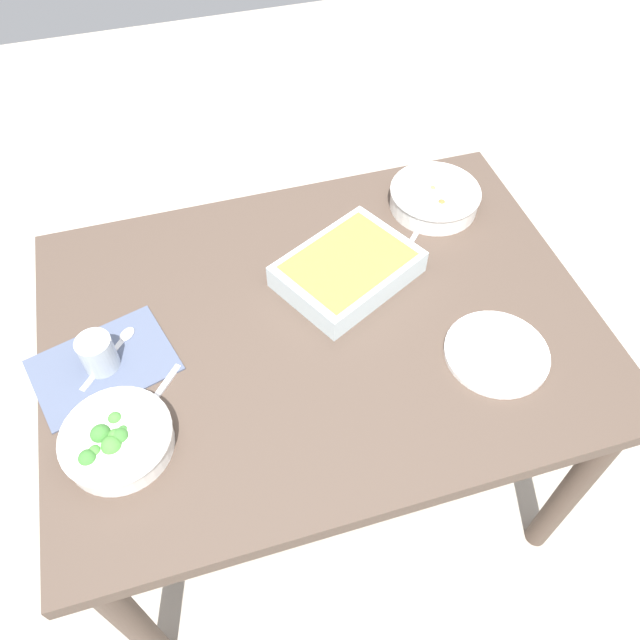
{
  "coord_description": "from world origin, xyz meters",
  "views": [
    {
      "loc": [
        0.24,
        0.81,
        1.81
      ],
      "look_at": [
        0.0,
        0.0,
        0.74
      ],
      "focal_mm": 34.86,
      "sensor_mm": 36.0,
      "label": 1
    }
  ],
  "objects_px": {
    "stew_bowl": "(435,197)",
    "baking_dish": "(348,268)",
    "side_plate": "(497,353)",
    "spoon_by_stew": "(417,232)",
    "broccoli_bowl": "(117,439)",
    "drink_cup": "(99,355)",
    "spoon_by_broccoli": "(147,408)",
    "spoon_spare": "(115,349)"
  },
  "relations": [
    {
      "from": "stew_bowl",
      "to": "side_plate",
      "type": "bearing_deg",
      "value": 83.39
    },
    {
      "from": "drink_cup",
      "to": "spoon_by_stew",
      "type": "xyz_separation_m",
      "value": [
        -0.77,
        -0.18,
        -0.03
      ]
    },
    {
      "from": "spoon_by_stew",
      "to": "spoon_by_broccoli",
      "type": "relative_size",
      "value": 0.97
    },
    {
      "from": "spoon_spare",
      "to": "stew_bowl",
      "type": "bearing_deg",
      "value": -164.33
    },
    {
      "from": "stew_bowl",
      "to": "drink_cup",
      "type": "xyz_separation_m",
      "value": [
        0.85,
        0.26,
        0.01
      ]
    },
    {
      "from": "baking_dish",
      "to": "spoon_by_stew",
      "type": "height_order",
      "value": "baking_dish"
    },
    {
      "from": "spoon_by_stew",
      "to": "spoon_by_broccoli",
      "type": "xyz_separation_m",
      "value": [
        0.7,
        0.31,
        0.0
      ]
    },
    {
      "from": "side_plate",
      "to": "stew_bowl",
      "type": "bearing_deg",
      "value": -96.61
    },
    {
      "from": "drink_cup",
      "to": "spoon_spare",
      "type": "height_order",
      "value": "drink_cup"
    },
    {
      "from": "baking_dish",
      "to": "drink_cup",
      "type": "distance_m",
      "value": 0.57
    },
    {
      "from": "side_plate",
      "to": "drink_cup",
      "type": "bearing_deg",
      "value": -14.52
    },
    {
      "from": "broccoli_bowl",
      "to": "spoon_by_stew",
      "type": "height_order",
      "value": "broccoli_bowl"
    },
    {
      "from": "side_plate",
      "to": "spoon_by_stew",
      "type": "distance_m",
      "value": 0.39
    },
    {
      "from": "broccoli_bowl",
      "to": "drink_cup",
      "type": "xyz_separation_m",
      "value": [
        0.02,
        -0.2,
        0.01
      ]
    },
    {
      "from": "stew_bowl",
      "to": "spoon_by_stew",
      "type": "distance_m",
      "value": 0.11
    },
    {
      "from": "stew_bowl",
      "to": "spoon_spare",
      "type": "distance_m",
      "value": 0.85
    },
    {
      "from": "stew_bowl",
      "to": "spoon_spare",
      "type": "bearing_deg",
      "value": 15.67
    },
    {
      "from": "spoon_by_broccoli",
      "to": "spoon_spare",
      "type": "bearing_deg",
      "value": -73.78
    },
    {
      "from": "broccoli_bowl",
      "to": "side_plate",
      "type": "height_order",
      "value": "broccoli_bowl"
    },
    {
      "from": "baking_dish",
      "to": "spoon_spare",
      "type": "bearing_deg",
      "value": 6.05
    },
    {
      "from": "spoon_by_broccoli",
      "to": "baking_dish",
      "type": "bearing_deg",
      "value": -155.61
    },
    {
      "from": "stew_bowl",
      "to": "spoon_by_broccoli",
      "type": "bearing_deg",
      "value": 27.0
    },
    {
      "from": "spoon_by_stew",
      "to": "spoon_by_broccoli",
      "type": "height_order",
      "value": "same"
    },
    {
      "from": "side_plate",
      "to": "spoon_spare",
      "type": "bearing_deg",
      "value": -17.28
    },
    {
      "from": "broccoli_bowl",
      "to": "spoon_spare",
      "type": "xyz_separation_m",
      "value": [
        -0.01,
        -0.23,
        -0.03
      ]
    },
    {
      "from": "stew_bowl",
      "to": "broccoli_bowl",
      "type": "bearing_deg",
      "value": 28.98
    },
    {
      "from": "stew_bowl",
      "to": "baking_dish",
      "type": "xyz_separation_m",
      "value": [
        0.29,
        0.17,
        0.0
      ]
    },
    {
      "from": "stew_bowl",
      "to": "drink_cup",
      "type": "distance_m",
      "value": 0.89
    },
    {
      "from": "spoon_by_stew",
      "to": "spoon_spare",
      "type": "height_order",
      "value": "same"
    },
    {
      "from": "drink_cup",
      "to": "stew_bowl",
      "type": "bearing_deg",
      "value": -162.8
    },
    {
      "from": "drink_cup",
      "to": "spoon_by_broccoli",
      "type": "bearing_deg",
      "value": 120.01
    },
    {
      "from": "broccoli_bowl",
      "to": "spoon_spare",
      "type": "relative_size",
      "value": 1.45
    },
    {
      "from": "drink_cup",
      "to": "spoon_by_stew",
      "type": "height_order",
      "value": "drink_cup"
    },
    {
      "from": "spoon_by_broccoli",
      "to": "drink_cup",
      "type": "bearing_deg",
      "value": -59.99
    },
    {
      "from": "broccoli_bowl",
      "to": "side_plate",
      "type": "bearing_deg",
      "value": 179.41
    },
    {
      "from": "stew_bowl",
      "to": "baking_dish",
      "type": "distance_m",
      "value": 0.34
    },
    {
      "from": "stew_bowl",
      "to": "drink_cup",
      "type": "bearing_deg",
      "value": 17.2
    },
    {
      "from": "baking_dish",
      "to": "spoon_by_stew",
      "type": "relative_size",
      "value": 2.62
    },
    {
      "from": "side_plate",
      "to": "spoon_by_broccoli",
      "type": "height_order",
      "value": "side_plate"
    },
    {
      "from": "side_plate",
      "to": "spoon_spare",
      "type": "relative_size",
      "value": 1.52
    },
    {
      "from": "drink_cup",
      "to": "side_plate",
      "type": "distance_m",
      "value": 0.82
    },
    {
      "from": "side_plate",
      "to": "spoon_by_broccoli",
      "type": "xyz_separation_m",
      "value": [
        0.72,
        -0.07,
        -0.0
      ]
    }
  ]
}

